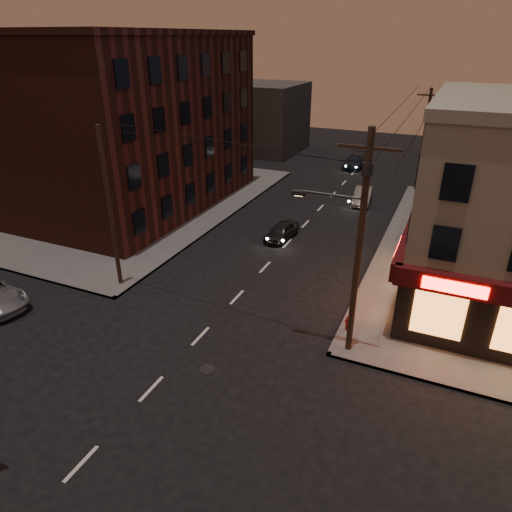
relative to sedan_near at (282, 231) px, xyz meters
The scene contains 13 objects.
ground 16.60m from the sedan_near, 87.69° to the right, with size 120.00×120.00×0.00m, color black.
sidewalk_nw 17.51m from the sedan_near, behind, with size 24.00×28.00×0.15m, color #514F4C.
brick_apartment 15.29m from the sedan_near, behind, with size 12.00×20.00×13.00m, color #411C15.
bg_building_ne_a 26.13m from the sedan_near, 55.60° to the left, with size 10.00×12.00×7.00m, color #3F3D3A.
bg_building_nw 28.46m from the sedan_near, 115.87° to the left, with size 9.00×10.00×8.00m, color #3F3D3A.
bg_building_ne_b 37.70m from the sedan_near, 70.32° to the left, with size 8.00×8.00×6.00m, color #3F3D3A.
utility_pole_main 14.03m from the sedan_near, 55.69° to the right, with size 4.20×0.44×10.00m.
utility_pole_far 17.61m from the sedan_near, 64.17° to the left, with size 0.26×0.26×9.00m, color #382619.
utility_pole_west 12.47m from the sedan_near, 121.33° to the right, with size 0.24×0.24×9.00m, color #382619.
sedan_near is the anchor object (origin of this frame).
sedan_mid 10.76m from the sedan_near, 70.37° to the left, with size 1.39×4.00×1.32m, color gray.
sedan_far 21.77m from the sedan_near, 89.25° to the left, with size 1.97×4.84×1.40m, color black.
fire_hydrant 11.69m from the sedan_near, 52.81° to the right, with size 0.33×0.33×0.74m.
Camera 1 is at (9.86, -11.50, 13.12)m, focal length 32.00 mm.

